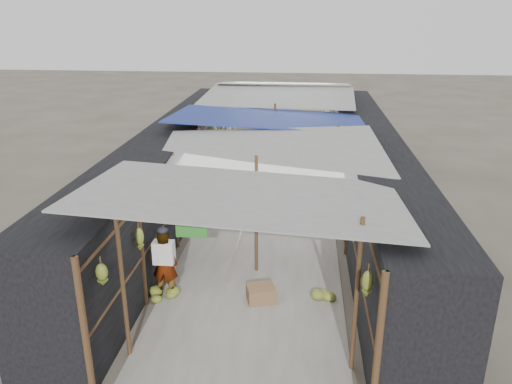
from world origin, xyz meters
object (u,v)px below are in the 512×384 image
(vendor_seated, at_px, (314,159))
(crate_near, at_px, (269,212))
(black_basin, at_px, (327,186))
(vendor_elderly, at_px, (165,264))
(shopper_blue, at_px, (231,185))

(vendor_seated, bearing_deg, crate_near, -7.57)
(black_basin, xyz_separation_m, vendor_elderly, (-3.37, -6.65, 0.61))
(vendor_elderly, xyz_separation_m, vendor_seated, (3.00, 8.68, -0.32))
(crate_near, relative_size, shopper_blue, 0.30)
(shopper_blue, xyz_separation_m, vendor_seated, (2.33, 4.38, -0.48))
(crate_near, relative_size, vendor_seated, 0.68)
(crate_near, distance_m, shopper_blue, 1.28)
(shopper_blue, bearing_deg, black_basin, 48.97)
(crate_near, height_order, vendor_elderly, vendor_elderly)
(crate_near, height_order, shopper_blue, shopper_blue)
(shopper_blue, bearing_deg, crate_near, 1.81)
(vendor_elderly, bearing_deg, vendor_seated, -107.85)
(vendor_elderly, height_order, vendor_seated, vendor_elderly)
(crate_near, bearing_deg, vendor_elderly, -117.88)
(vendor_elderly, bearing_deg, shopper_blue, -97.65)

